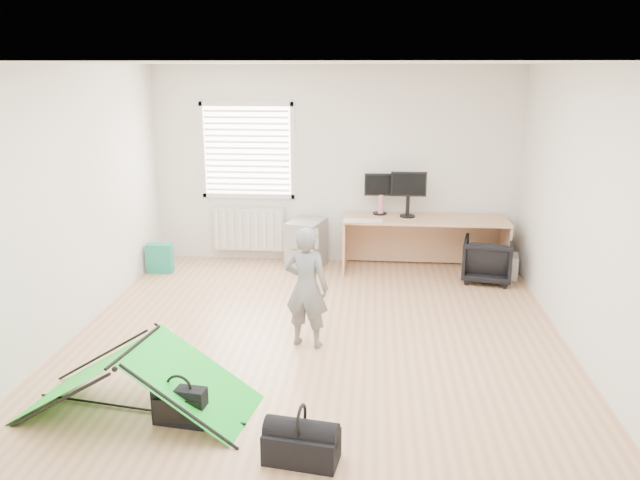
# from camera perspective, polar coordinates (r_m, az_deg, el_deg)

# --- Properties ---
(ground) EXTENTS (5.50, 5.50, 0.00)m
(ground) POSITION_cam_1_polar(r_m,az_deg,el_deg) (6.36, -0.31, -9.25)
(ground) COLOR tan
(ground) RESTS_ON ground
(back_wall) EXTENTS (5.00, 0.02, 2.70)m
(back_wall) POSITION_cam_1_polar(r_m,az_deg,el_deg) (8.61, 1.34, 6.78)
(back_wall) COLOR silver
(back_wall) RESTS_ON ground
(window) EXTENTS (1.20, 0.06, 1.20)m
(window) POSITION_cam_1_polar(r_m,az_deg,el_deg) (8.70, -6.66, 8.10)
(window) COLOR silver
(window) RESTS_ON back_wall
(radiator) EXTENTS (1.00, 0.12, 0.60)m
(radiator) POSITION_cam_1_polar(r_m,az_deg,el_deg) (8.87, -6.49, 1.01)
(radiator) COLOR silver
(radiator) RESTS_ON back_wall
(desk) EXTENTS (2.16, 0.70, 0.73)m
(desk) POSITION_cam_1_polar(r_m,az_deg,el_deg) (8.45, 9.49, -0.43)
(desk) COLOR tan
(desk) RESTS_ON ground
(filing_cabinet) EXTENTS (0.57, 0.66, 0.66)m
(filing_cabinet) POSITION_cam_1_polar(r_m,az_deg,el_deg) (8.51, -1.23, -0.36)
(filing_cabinet) COLOR #949699
(filing_cabinet) RESTS_ON ground
(monitor_left) EXTENTS (0.43, 0.11, 0.41)m
(monitor_left) POSITION_cam_1_polar(r_m,az_deg,el_deg) (8.46, 5.52, 3.72)
(monitor_left) COLOR black
(monitor_left) RESTS_ON desk
(monitor_right) EXTENTS (0.47, 0.10, 0.45)m
(monitor_right) POSITION_cam_1_polar(r_m,az_deg,el_deg) (8.35, 8.04, 3.60)
(monitor_right) COLOR black
(monitor_right) RESTS_ON desk
(keyboard) EXTENTS (0.50, 0.24, 0.02)m
(keyboard) POSITION_cam_1_polar(r_m,az_deg,el_deg) (8.07, 3.97, 1.77)
(keyboard) COLOR beige
(keyboard) RESTS_ON desk
(thermos) EXTENTS (0.09, 0.09, 0.27)m
(thermos) POSITION_cam_1_polar(r_m,az_deg,el_deg) (8.46, 5.58, 3.24)
(thermos) COLOR #CD7289
(thermos) RESTS_ON desk
(office_chair) EXTENTS (0.71, 0.73, 0.56)m
(office_chair) POSITION_cam_1_polar(r_m,az_deg,el_deg) (8.26, 15.07, -1.76)
(office_chair) COLOR black
(office_chair) RESTS_ON ground
(person) EXTENTS (0.50, 0.39, 1.21)m
(person) POSITION_cam_1_polar(r_m,az_deg,el_deg) (6.06, -1.24, -4.35)
(person) COLOR slate
(person) RESTS_ON ground
(kite) EXTENTS (1.92, 1.08, 0.56)m
(kite) POSITION_cam_1_polar(r_m,az_deg,el_deg) (5.27, -16.39, -12.09)
(kite) COLOR #13CA27
(kite) RESTS_ON ground
(storage_crate) EXTENTS (0.58, 0.45, 0.29)m
(storage_crate) POSITION_cam_1_polar(r_m,az_deg,el_deg) (8.55, 15.90, -2.19)
(storage_crate) COLOR white
(storage_crate) RESTS_ON ground
(tote_bag) EXTENTS (0.34, 0.16, 0.40)m
(tote_bag) POSITION_cam_1_polar(r_m,az_deg,el_deg) (8.59, -14.42, -1.63)
(tote_bag) COLOR #1C836A
(tote_bag) RESTS_ON ground
(laptop_bag) EXTENTS (0.43, 0.18, 0.32)m
(laptop_bag) POSITION_cam_1_polar(r_m,az_deg,el_deg) (5.07, -12.69, -14.59)
(laptop_bag) COLOR black
(laptop_bag) RESTS_ON ground
(white_box) EXTENTS (0.15, 0.15, 0.11)m
(white_box) POSITION_cam_1_polar(r_m,az_deg,el_deg) (6.52, -13.77, -8.54)
(white_box) COLOR silver
(white_box) RESTS_ON ground
(duffel_bag) EXTENTS (0.55, 0.34, 0.23)m
(duffel_bag) POSITION_cam_1_polar(r_m,az_deg,el_deg) (4.59, -1.70, -18.35)
(duffel_bag) COLOR black
(duffel_bag) RESTS_ON ground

